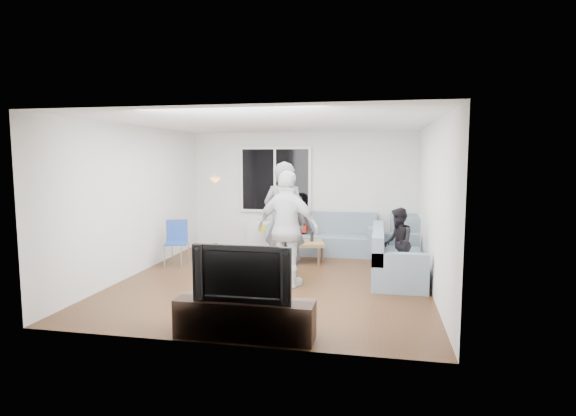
% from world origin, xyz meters
% --- Properties ---
extents(floor, '(5.00, 5.50, 0.04)m').
position_xyz_m(floor, '(0.00, 0.00, -0.02)').
color(floor, '#56351C').
rests_on(floor, ground).
extents(ceiling, '(5.00, 5.50, 0.04)m').
position_xyz_m(ceiling, '(0.00, 0.00, 2.62)').
color(ceiling, white).
rests_on(ceiling, ground).
extents(wall_back, '(5.00, 0.04, 2.60)m').
position_xyz_m(wall_back, '(0.00, 2.77, 1.30)').
color(wall_back, silver).
rests_on(wall_back, ground).
extents(wall_front, '(5.00, 0.04, 2.60)m').
position_xyz_m(wall_front, '(0.00, -2.77, 1.30)').
color(wall_front, silver).
rests_on(wall_front, ground).
extents(wall_left, '(0.04, 5.50, 2.60)m').
position_xyz_m(wall_left, '(-2.52, 0.00, 1.30)').
color(wall_left, silver).
rests_on(wall_left, ground).
extents(wall_right, '(0.04, 5.50, 2.60)m').
position_xyz_m(wall_right, '(2.52, 0.00, 1.30)').
color(wall_right, silver).
rests_on(wall_right, ground).
extents(window_frame, '(1.62, 0.06, 1.47)m').
position_xyz_m(window_frame, '(-0.60, 2.69, 1.55)').
color(window_frame, white).
rests_on(window_frame, wall_back).
extents(window_glass, '(1.50, 0.02, 1.35)m').
position_xyz_m(window_glass, '(-0.60, 2.65, 1.55)').
color(window_glass, black).
rests_on(window_glass, window_frame).
extents(window_mullion, '(0.05, 0.03, 1.35)m').
position_xyz_m(window_mullion, '(-0.60, 2.64, 1.55)').
color(window_mullion, white).
rests_on(window_mullion, window_frame).
extents(radiator, '(1.30, 0.12, 0.62)m').
position_xyz_m(radiator, '(-0.60, 2.65, 0.31)').
color(radiator, silver).
rests_on(radiator, floor).
extents(potted_plant, '(0.19, 0.16, 0.35)m').
position_xyz_m(potted_plant, '(-0.40, 2.62, 0.79)').
color(potted_plant, '#2B6127').
rests_on(potted_plant, radiator).
extents(vase, '(0.22, 0.22, 0.18)m').
position_xyz_m(vase, '(-0.87, 2.62, 0.71)').
color(vase, silver).
rests_on(vase, radiator).
extents(sofa_back_section, '(2.30, 0.85, 0.85)m').
position_xyz_m(sofa_back_section, '(0.51, 2.27, 0.42)').
color(sofa_back_section, slate).
rests_on(sofa_back_section, floor).
extents(sofa_right_section, '(2.00, 0.85, 0.85)m').
position_xyz_m(sofa_right_section, '(2.02, 0.50, 0.42)').
color(sofa_right_section, slate).
rests_on(sofa_right_section, floor).
extents(sofa_corner, '(0.85, 0.85, 0.85)m').
position_xyz_m(sofa_corner, '(2.37, 2.27, 0.42)').
color(sofa_corner, slate).
rests_on(sofa_corner, floor).
extents(cushion_yellow, '(0.48, 0.45, 0.14)m').
position_xyz_m(cushion_yellow, '(-0.65, 2.25, 0.51)').
color(cushion_yellow, gold).
rests_on(cushion_yellow, sofa_back_section).
extents(cushion_red, '(0.37, 0.31, 0.13)m').
position_xyz_m(cushion_red, '(0.00, 2.33, 0.51)').
color(cushion_red, maroon).
rests_on(cushion_red, sofa_back_section).
extents(coffee_table, '(1.22, 0.86, 0.40)m').
position_xyz_m(coffee_table, '(0.10, 1.33, 0.20)').
color(coffee_table, olive).
rests_on(coffee_table, floor).
extents(pitcher, '(0.17, 0.17, 0.17)m').
position_xyz_m(pitcher, '(-0.02, 1.40, 0.49)').
color(pitcher, maroon).
rests_on(pitcher, coffee_table).
extents(side_chair, '(0.51, 0.51, 0.86)m').
position_xyz_m(side_chair, '(-2.05, 0.59, 0.43)').
color(side_chair, '#214192').
rests_on(side_chair, floor).
extents(floor_lamp, '(0.32, 0.32, 1.56)m').
position_xyz_m(floor_lamp, '(-2.05, 2.84, 0.78)').
color(floor_lamp, orange).
rests_on(floor_lamp, floor).
extents(player_left, '(0.78, 0.57, 1.98)m').
position_xyz_m(player_left, '(0.15, 0.04, 0.99)').
color(player_left, '#515156').
rests_on(player_left, floor).
extents(player_right, '(1.16, 0.72, 1.85)m').
position_xyz_m(player_right, '(0.28, -0.34, 0.92)').
color(player_right, silver).
rests_on(player_right, floor).
extents(spectator_right, '(0.48, 0.61, 1.21)m').
position_xyz_m(spectator_right, '(2.02, 0.50, 0.60)').
color(spectator_right, black).
rests_on(spectator_right, floor).
extents(spectator_back, '(0.87, 0.60, 1.23)m').
position_xyz_m(spectator_back, '(-0.06, 2.30, 0.62)').
color(spectator_back, black).
rests_on(spectator_back, floor).
extents(tv_console, '(1.60, 0.40, 0.44)m').
position_xyz_m(tv_console, '(0.21, -2.50, 0.22)').
color(tv_console, '#2F2117').
rests_on(tv_console, floor).
extents(television, '(1.13, 0.15, 0.65)m').
position_xyz_m(television, '(0.21, -2.50, 0.76)').
color(television, black).
rests_on(television, tv_console).
extents(bottle_b, '(0.08, 0.08, 0.25)m').
position_xyz_m(bottle_b, '(-0.05, 1.20, 0.53)').
color(bottle_b, '#257E17').
rests_on(bottle_b, coffee_table).
extents(bottle_c, '(0.07, 0.07, 0.22)m').
position_xyz_m(bottle_c, '(0.13, 1.45, 0.51)').
color(bottle_c, '#311A0B').
rests_on(bottle_c, coffee_table).
extents(bottle_a, '(0.07, 0.07, 0.22)m').
position_xyz_m(bottle_a, '(-0.17, 1.47, 0.51)').
color(bottle_a, '#C6390B').
rests_on(bottle_a, coffee_table).
extents(bottle_e, '(0.07, 0.07, 0.20)m').
position_xyz_m(bottle_e, '(0.41, 1.46, 0.50)').
color(bottle_e, black).
rests_on(bottle_e, coffee_table).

